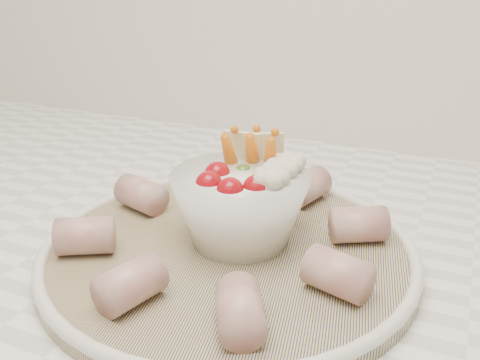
% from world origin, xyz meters
% --- Properties ---
extents(serving_platter, '(0.42, 0.42, 0.02)m').
position_xyz_m(serving_platter, '(0.07, 1.37, 0.93)').
color(serving_platter, navy).
rests_on(serving_platter, kitchen_counter).
extents(veggie_bowl, '(0.13, 0.13, 0.10)m').
position_xyz_m(veggie_bowl, '(0.07, 1.39, 0.97)').
color(veggie_bowl, white).
rests_on(veggie_bowl, serving_platter).
extents(cured_meat_rolls, '(0.29, 0.30, 0.04)m').
position_xyz_m(cured_meat_rolls, '(0.07, 1.37, 0.95)').
color(cured_meat_rolls, '#A24C4A').
rests_on(cured_meat_rolls, serving_platter).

